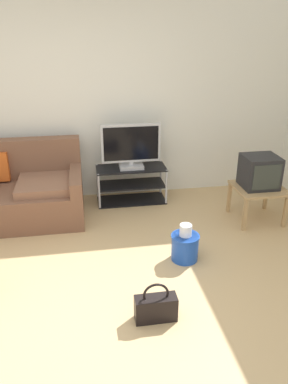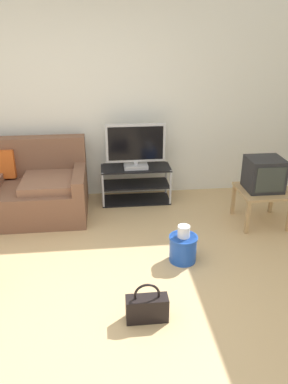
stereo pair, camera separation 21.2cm
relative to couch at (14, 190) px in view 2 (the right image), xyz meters
name	(u,v)px [view 2 (the right image)]	position (x,y,z in m)	size (l,w,h in m)	color
ground_plane	(79,307)	(0.87, -1.87, -0.34)	(9.00, 9.80, 0.02)	tan
wall_back	(81,98)	(0.87, 0.58, 1.02)	(9.00, 0.10, 2.70)	silver
couch	(14,190)	(0.00, 0.00, 0.00)	(1.79, 0.95, 0.92)	brown
tv_stand	(136,184)	(1.56, 0.23, -0.09)	(0.92, 0.40, 0.49)	black
flat_tv	(136,147)	(1.56, 0.21, 0.45)	(0.77, 0.22, 0.59)	#B2B2B7
side_table	(262,194)	(3.00, -0.55, 0.04)	(0.56, 0.56, 0.43)	tan
crt_tv	(264,174)	(3.00, -0.54, 0.29)	(0.41, 0.38, 0.38)	#232326
handbag	(147,307)	(1.44, -2.09, -0.21)	(0.34, 0.13, 0.35)	black
cleaning_bucket	(183,246)	(1.90, -1.27, -0.16)	(0.29, 0.29, 0.40)	blue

